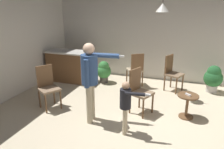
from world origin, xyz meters
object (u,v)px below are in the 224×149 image
(person_adult, at_px, (90,75))
(dining_chair_near_wall, at_px, (136,68))
(side_table_by_couch, at_px, (187,103))
(dining_chair_spare, at_px, (139,89))
(spare_remote_on_table, at_px, (188,95))
(potted_plant_corner, at_px, (213,78))
(person_child, at_px, (126,102))
(dining_chair_centre_back, at_px, (48,85))
(potted_plant_by_wall, at_px, (104,71))
(kitchen_counter, at_px, (68,66))
(dining_chair_by_counter, at_px, (172,72))

(person_adult, distance_m, dining_chair_near_wall, 2.35)
(side_table_by_couch, distance_m, dining_chair_spare, 1.06)
(spare_remote_on_table, bearing_deg, potted_plant_corner, 69.68)
(person_child, relative_size, dining_chair_centre_back, 1.04)
(dining_chair_centre_back, distance_m, potted_plant_by_wall, 2.10)
(dining_chair_spare, relative_size, potted_plant_corner, 1.32)
(kitchen_counter, bearing_deg, dining_chair_by_counter, 4.22)
(side_table_by_couch, height_order, dining_chair_by_counter, dining_chair_by_counter)
(person_child, distance_m, potted_plant_corner, 3.23)
(dining_chair_near_wall, bearing_deg, potted_plant_corner, -27.57)
(potted_plant_by_wall, relative_size, spare_remote_on_table, 5.23)
(kitchen_counter, height_order, dining_chair_by_counter, dining_chair_by_counter)
(side_table_by_couch, distance_m, potted_plant_corner, 1.84)
(kitchen_counter, bearing_deg, spare_remote_on_table, -19.65)
(potted_plant_by_wall, bearing_deg, person_child, -60.50)
(side_table_by_couch, distance_m, dining_chair_near_wall, 2.09)
(person_adult, height_order, dining_chair_centre_back, person_adult)
(person_adult, bearing_deg, kitchen_counter, -146.73)
(side_table_by_couch, bearing_deg, potted_plant_corner, 69.58)
(dining_chair_near_wall, bearing_deg, kitchen_counter, 151.26)
(person_adult, bearing_deg, potted_plant_corner, 128.20)
(dining_chair_centre_back, bearing_deg, dining_chair_by_counter, 159.94)
(dining_chair_by_counter, bearing_deg, person_child, 10.51)
(kitchen_counter, height_order, dining_chair_spare, dining_chair_spare)
(dining_chair_spare, bearing_deg, dining_chair_by_counter, -176.16)
(side_table_by_couch, bearing_deg, spare_remote_on_table, -102.02)
(dining_chair_centre_back, xyz_separation_m, dining_chair_spare, (2.05, 0.45, 0.00))
(dining_chair_centre_back, bearing_deg, dining_chair_spare, 134.57)
(spare_remote_on_table, bearing_deg, person_adult, -157.49)
(side_table_by_couch, xyz_separation_m, spare_remote_on_table, (-0.00, -0.02, 0.21))
(dining_chair_by_counter, height_order, dining_chair_near_wall, same)
(dining_chair_by_counter, height_order, dining_chair_spare, same)
(dining_chair_spare, xyz_separation_m, potted_plant_by_wall, (-1.43, 1.54, -0.17))
(dining_chair_by_counter, distance_m, dining_chair_near_wall, 1.03)
(dining_chair_spare, height_order, potted_plant_corner, dining_chair_spare)
(person_adult, bearing_deg, dining_chair_spare, 122.85)
(person_adult, relative_size, dining_chair_near_wall, 1.64)
(person_child, relative_size, dining_chair_spare, 1.04)
(dining_chair_spare, bearing_deg, spare_remote_on_table, 118.26)
(dining_chair_near_wall, relative_size, potted_plant_corner, 1.32)
(person_child, height_order, potted_plant_corner, person_child)
(kitchen_counter, height_order, spare_remote_on_table, kitchen_counter)
(side_table_by_couch, xyz_separation_m, person_child, (-1.07, -1.00, 0.32))
(kitchen_counter, height_order, side_table_by_couch, kitchen_counter)
(kitchen_counter, xyz_separation_m, person_adult, (1.73, -2.06, 0.54))
(dining_chair_spare, bearing_deg, person_child, 21.14)
(kitchen_counter, bearing_deg, dining_chair_spare, -27.88)
(person_adult, bearing_deg, potted_plant_by_wall, -172.01)
(person_child, bearing_deg, person_adult, -113.23)
(person_child, bearing_deg, dining_chair_near_wall, -179.21)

